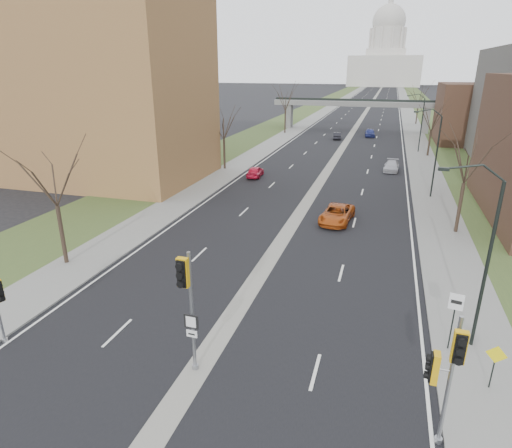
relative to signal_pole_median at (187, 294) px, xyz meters
The scene contains 29 objects.
ground 3.95m from the signal_pole_median, 69.87° to the right, with size 700.00×700.00×0.00m, color black.
road_surface 149.69m from the signal_pole_median, 89.95° to the left, with size 20.00×600.00×0.01m, color black.
median_strip 149.69m from the signal_pole_median, 89.95° to the left, with size 1.20×600.00×0.02m, color gray.
sidewalk_right 150.18m from the signal_pole_median, 85.36° to the left, with size 4.00×600.00×0.12m, color gray.
sidewalk_left 150.16m from the signal_pole_median, 94.53° to the left, with size 4.00×600.00×0.12m, color gray.
grass_verge_right 150.78m from the signal_pole_median, 83.09° to the left, with size 8.00×600.00×0.10m, color #324720.
grass_verge_left 150.75m from the signal_pole_median, 96.81° to the left, with size 8.00×600.00×0.10m, color #324720.
apartment_building 39.97m from the signal_pole_median, 131.11° to the left, with size 25.00×16.00×22.00m, color olive.
commercial_block_far 73.08m from the signal_pole_median, 72.37° to the left, with size 14.00×14.00×10.00m, color #4C2E23.
pedestrian_bridge 79.64m from the signal_pole_median, 89.90° to the left, with size 34.00×3.00×6.45m.
capitol 319.98m from the signal_pole_median, 89.98° to the left, with size 48.00×42.00×55.75m.
streetlight_near 12.83m from the signal_pole_median, 26.89° to the left, with size 2.61×0.20×8.70m.
streetlight_mid 33.67m from the signal_pole_median, 70.63° to the left, with size 2.61×0.20×8.70m.
streetlight_far 58.78m from the signal_pole_median, 79.08° to the left, with size 2.61×0.20×8.70m.
tree_left_a 15.21m from the signal_pole_median, 149.30° to the left, with size 7.20×7.20×9.40m.
tree_left_b 39.84m from the signal_pole_median, 108.87° to the left, with size 6.75×6.75×8.81m.
tree_left_c 72.85m from the signal_pole_median, 100.18° to the left, with size 7.65×7.65×9.99m.
tree_right_a 25.46m from the signal_pole_median, 58.75° to the left, with size 7.20×7.20×9.40m.
tree_right_b 56.23m from the signal_pole_median, 76.49° to the left, with size 6.30×6.30×8.22m.
tree_right_c 95.60m from the signal_pole_median, 82.10° to the left, with size 7.65×7.65×9.99m.
signal_pole_median is the anchor object (origin of this frame).
signal_pole_right 9.80m from the signal_pole_median, ahead, with size 0.90×0.93×5.18m.
speed_limit_sign 12.07m from the signal_pole_median, 24.70° to the left, with size 0.62×0.15×2.90m.
warning_sign 12.71m from the signal_pole_median, 12.35° to the left, with size 0.78×0.22×2.04m.
car_left_near 35.82m from the signal_pole_median, 102.68° to the left, with size 1.56×3.89×1.32m, color red.
car_left_far 67.15m from the signal_pole_median, 91.60° to the left, with size 1.32×3.79×1.25m, color black.
car_right_near 22.00m from the signal_pole_median, 80.40° to the left, with size 2.36×5.11×1.42m, color #AA4612.
car_right_mid 43.84m from the signal_pole_median, 79.48° to the left, with size 1.78×4.38×1.27m, color #B0B0B8.
car_right_far 72.13m from the signal_pole_median, 86.97° to the left, with size 1.78×4.43×1.51m, color navy.
Camera 1 is at (6.99, -13.42, 12.55)m, focal length 30.00 mm.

